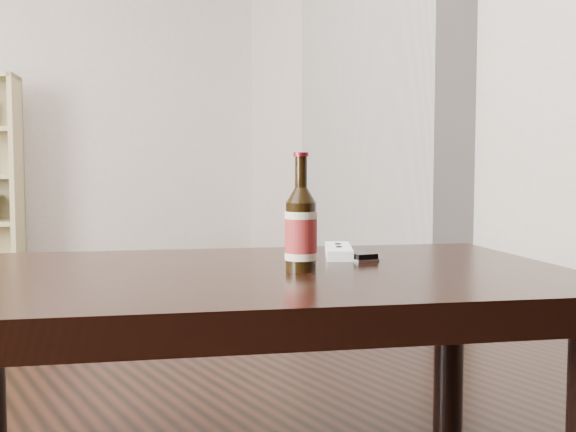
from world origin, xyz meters
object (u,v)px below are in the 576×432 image
beer_bottle (301,230)px  remote (338,251)px  coffee_table (247,302)px  phone (357,256)px

beer_bottle → remote: 0.26m
coffee_table → beer_bottle: bearing=-38.5°
coffee_table → remote: bearing=15.7°
beer_bottle → remote: beer_bottle is taller
beer_bottle → remote: bearing=36.2°
beer_bottle → coffee_table: bearing=141.5°
remote → beer_bottle: bearing=-109.6°
phone → remote: remote is taller
coffee_table → phone: (0.28, 0.01, 0.07)m
remote → coffee_table: bearing=-130.2°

